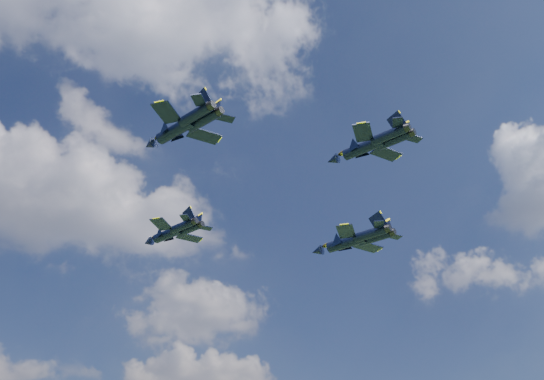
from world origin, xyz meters
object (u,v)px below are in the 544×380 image
Objects in this scene: jet_right at (344,243)px; jet_left at (174,131)px; jet_lead at (166,234)px; jet_slot at (361,149)px.

jet_left is at bearing 177.65° from jet_right.
jet_slot is at bearing -91.34° from jet_lead.
jet_lead is 0.85× the size of jet_right.
jet_left is (-2.64, -30.03, 1.03)m from jet_lead.
jet_lead is 30.17m from jet_left.
jet_left is 42.51m from jet_right.
jet_right is at bearing 1.42° from jet_left.
jet_lead is 0.97× the size of jet_left.
jet_left is at bearing -131.00° from jet_lead.
jet_slot is (-8.49, -28.62, 0.35)m from jet_right.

